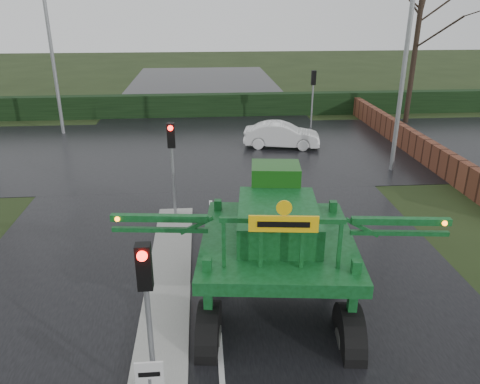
{
  "coord_description": "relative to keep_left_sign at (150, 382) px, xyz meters",
  "views": [
    {
      "loc": [
        -0.25,
        -7.96,
        7.24
      ],
      "look_at": [
        0.82,
        4.93,
        2.0
      ],
      "focal_mm": 35.0,
      "sensor_mm": 36.0,
      "label": 1
    }
  ],
  "objects": [
    {
      "name": "road_main",
      "position": [
        1.3,
        11.5,
        -1.05
      ],
      "size": [
        14.0,
        80.0,
        0.02
      ],
      "primitive_type": "cube",
      "color": "black",
      "rests_on": "ground"
    },
    {
      "name": "hedge_row",
      "position": [
        1.3,
        25.5,
        -0.31
      ],
      "size": [
        44.0,
        0.9,
        1.5
      ],
      "primitive_type": "cube",
      "color": "black",
      "rests_on": "ground"
    },
    {
      "name": "tree_right_far",
      "position": [
        14.3,
        22.5,
        5.44
      ],
      "size": [
        7.0,
        7.0,
        12.05
      ],
      "color": "black",
      "rests_on": "ground"
    },
    {
      "name": "median_island",
      "position": [
        0.0,
        4.5,
        -0.97
      ],
      "size": [
        1.2,
        10.0,
        0.16
      ],
      "primitive_type": "cube",
      "color": "gray",
      "rests_on": "ground"
    },
    {
      "name": "street_light_left_far",
      "position": [
        -6.89,
        21.5,
        4.93
      ],
      "size": [
        3.85,
        0.3,
        10.0
      ],
      "color": "gray",
      "rests_on": "ground"
    },
    {
      "name": "road_cross",
      "position": [
        1.3,
        17.5,
        -1.05
      ],
      "size": [
        80.0,
        12.0,
        0.02
      ],
      "primitive_type": "cube",
      "color": "black",
      "rests_on": "ground"
    },
    {
      "name": "keep_left_sign",
      "position": [
        0.0,
        0.0,
        0.0
      ],
      "size": [
        0.5,
        0.07,
        1.35
      ],
      "color": "gray",
      "rests_on": "ground"
    },
    {
      "name": "traffic_signal_mid",
      "position": [
        0.0,
        8.99,
        1.53
      ],
      "size": [
        0.26,
        0.33,
        3.52
      ],
      "color": "gray",
      "rests_on": "ground"
    },
    {
      "name": "street_light_right",
      "position": [
        9.49,
        13.5,
        4.93
      ],
      "size": [
        3.85,
        0.3,
        10.0
      ],
      "color": "gray",
      "rests_on": "ground"
    },
    {
      "name": "traffic_signal_near",
      "position": [
        0.0,
        0.49,
        1.53
      ],
      "size": [
        0.26,
        0.33,
        3.52
      ],
      "color": "gray",
      "rests_on": "ground"
    },
    {
      "name": "brick_wall",
      "position": [
        11.8,
        17.5,
        -0.46
      ],
      "size": [
        0.4,
        20.0,
        1.2
      ],
      "primitive_type": "cube",
      "color": "#592D1E",
      "rests_on": "ground"
    },
    {
      "name": "crop_sprayer",
      "position": [
        1.09,
        2.56,
        1.06
      ],
      "size": [
        7.99,
        5.38,
        4.48
      ],
      "rotation": [
        0.0,
        0.0,
        -0.11
      ],
      "color": "black",
      "rests_on": "ground"
    },
    {
      "name": "traffic_signal_far",
      "position": [
        7.8,
        21.51,
        1.53
      ],
      "size": [
        0.26,
        0.33,
        3.52
      ],
      "rotation": [
        0.0,
        0.0,
        3.14
      ],
      "color": "gray",
      "rests_on": "ground"
    },
    {
      "name": "white_sedan",
      "position": [
        5.3,
        17.6,
        -1.06
      ],
      "size": [
        4.21,
        2.14,
        1.32
      ],
      "primitive_type": "imported",
      "rotation": [
        0.0,
        0.0,
        1.38
      ],
      "color": "white",
      "rests_on": "ground"
    },
    {
      "name": "ground",
      "position": [
        1.3,
        1.5,
        -1.06
      ],
      "size": [
        140.0,
        140.0,
        0.0
      ],
      "primitive_type": "plane",
      "color": "black",
      "rests_on": "ground"
    }
  ]
}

